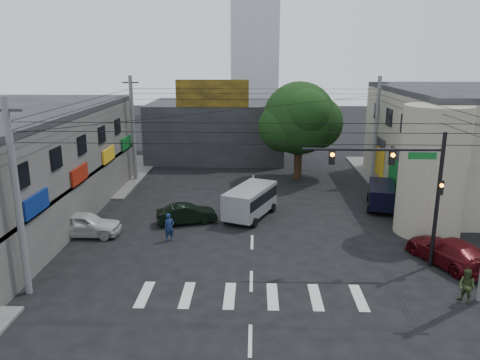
{
  "coord_description": "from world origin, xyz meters",
  "views": [
    {
      "loc": [
        0.12,
        -24.14,
        10.88
      ],
      "look_at": [
        -0.79,
        4.0,
        3.32
      ],
      "focal_mm": 35.0,
      "sensor_mm": 36.0,
      "label": 1
    }
  ],
  "objects_px": {
    "white_compact": "(84,224)",
    "maroon_sedan": "(448,251)",
    "utility_pole_far_right": "(376,131)",
    "navy_van": "(381,196)",
    "utility_pole_near_left": "(17,200)",
    "pedestrian_olive": "(467,286)",
    "street_tree": "(299,119)",
    "utility_pole_far_left": "(133,129)",
    "silver_minivan": "(250,203)",
    "traffic_officer": "(169,227)",
    "traffic_gantry": "(407,178)",
    "dark_sedan": "(187,214)"
  },
  "relations": [
    {
      "from": "traffic_officer",
      "to": "dark_sedan",
      "type": "bearing_deg",
      "value": 45.99
    },
    {
      "from": "street_tree",
      "to": "silver_minivan",
      "type": "bearing_deg",
      "value": -111.56
    },
    {
      "from": "utility_pole_far_left",
      "to": "traffic_officer",
      "type": "relative_size",
      "value": 5.34
    },
    {
      "from": "dark_sedan",
      "to": "maroon_sedan",
      "type": "relative_size",
      "value": 0.76
    },
    {
      "from": "street_tree",
      "to": "white_compact",
      "type": "xyz_separation_m",
      "value": [
        -14.39,
        -14.27,
        -4.71
      ]
    },
    {
      "from": "utility_pole_far_left",
      "to": "navy_van",
      "type": "distance_m",
      "value": 21.44
    },
    {
      "from": "utility_pole_far_right",
      "to": "silver_minivan",
      "type": "xyz_separation_m",
      "value": [
        -10.66,
        -9.53,
        -3.54
      ]
    },
    {
      "from": "navy_van",
      "to": "traffic_officer",
      "type": "distance_m",
      "value": 15.85
    },
    {
      "from": "silver_minivan",
      "to": "pedestrian_olive",
      "type": "height_order",
      "value": "silver_minivan"
    },
    {
      "from": "traffic_gantry",
      "to": "silver_minivan",
      "type": "relative_size",
      "value": 1.35
    },
    {
      "from": "dark_sedan",
      "to": "utility_pole_far_right",
      "type": "bearing_deg",
      "value": -70.37
    },
    {
      "from": "utility_pole_near_left",
      "to": "utility_pole_far_right",
      "type": "distance_m",
      "value": 29.35
    },
    {
      "from": "street_tree",
      "to": "maroon_sedan",
      "type": "distance_m",
      "value": 19.44
    },
    {
      "from": "street_tree",
      "to": "traffic_gantry",
      "type": "distance_m",
      "value": 18.42
    },
    {
      "from": "white_compact",
      "to": "silver_minivan",
      "type": "height_order",
      "value": "silver_minivan"
    },
    {
      "from": "street_tree",
      "to": "traffic_gantry",
      "type": "height_order",
      "value": "street_tree"
    },
    {
      "from": "utility_pole_near_left",
      "to": "pedestrian_olive",
      "type": "relative_size",
      "value": 5.65
    },
    {
      "from": "dark_sedan",
      "to": "utility_pole_far_left",
      "type": "bearing_deg",
      "value": 13.0
    },
    {
      "from": "traffic_gantry",
      "to": "pedestrian_olive",
      "type": "relative_size",
      "value": 4.42
    },
    {
      "from": "silver_minivan",
      "to": "traffic_officer",
      "type": "distance_m",
      "value": 6.52
    },
    {
      "from": "navy_van",
      "to": "pedestrian_olive",
      "type": "distance_m",
      "value": 13.62
    },
    {
      "from": "utility_pole_far_left",
      "to": "traffic_officer",
      "type": "distance_m",
      "value": 15.43
    },
    {
      "from": "utility_pole_far_left",
      "to": "white_compact",
      "type": "bearing_deg",
      "value": -89.53
    },
    {
      "from": "traffic_officer",
      "to": "maroon_sedan",
      "type": "bearing_deg",
      "value": -43.06
    },
    {
      "from": "navy_van",
      "to": "traffic_officer",
      "type": "height_order",
      "value": "navy_van"
    },
    {
      "from": "street_tree",
      "to": "pedestrian_olive",
      "type": "xyz_separation_m",
      "value": [
        5.7,
        -21.79,
        -4.66
      ]
    },
    {
      "from": "silver_minivan",
      "to": "street_tree",
      "type": "bearing_deg",
      "value": 1.33
    },
    {
      "from": "utility_pole_near_left",
      "to": "silver_minivan",
      "type": "bearing_deg",
      "value": 46.69
    },
    {
      "from": "street_tree",
      "to": "utility_pole_far_left",
      "type": "height_order",
      "value": "utility_pole_far_left"
    },
    {
      "from": "white_compact",
      "to": "maroon_sedan",
      "type": "distance_m",
      "value": 21.17
    },
    {
      "from": "silver_minivan",
      "to": "utility_pole_far_right",
      "type": "bearing_deg",
      "value": -25.31
    },
    {
      "from": "dark_sedan",
      "to": "navy_van",
      "type": "height_order",
      "value": "navy_van"
    },
    {
      "from": "street_tree",
      "to": "dark_sedan",
      "type": "relative_size",
      "value": 2.08
    },
    {
      "from": "utility_pole_far_left",
      "to": "pedestrian_olive",
      "type": "distance_m",
      "value": 29.24
    },
    {
      "from": "street_tree",
      "to": "dark_sedan",
      "type": "bearing_deg",
      "value": -125.26
    },
    {
      "from": "maroon_sedan",
      "to": "traffic_officer",
      "type": "xyz_separation_m",
      "value": [
        -15.48,
        2.79,
        0.12
      ]
    },
    {
      "from": "traffic_gantry",
      "to": "utility_pole_far_right",
      "type": "relative_size",
      "value": 0.78
    },
    {
      "from": "utility_pole_far_right",
      "to": "street_tree",
      "type": "bearing_deg",
      "value": 171.25
    },
    {
      "from": "street_tree",
      "to": "utility_pole_far_right",
      "type": "distance_m",
      "value": 6.63
    },
    {
      "from": "dark_sedan",
      "to": "utility_pole_near_left",
      "type": "bearing_deg",
      "value": 131.15
    },
    {
      "from": "traffic_gantry",
      "to": "silver_minivan",
      "type": "height_order",
      "value": "traffic_gantry"
    },
    {
      "from": "traffic_gantry",
      "to": "utility_pole_near_left",
      "type": "bearing_deg",
      "value": -169.2
    },
    {
      "from": "utility_pole_far_left",
      "to": "maroon_sedan",
      "type": "xyz_separation_m",
      "value": [
        21.0,
        -16.7,
        -3.86
      ]
    },
    {
      "from": "utility_pole_near_left",
      "to": "dark_sedan",
      "type": "xyz_separation_m",
      "value": [
        6.13,
        9.66,
        -3.95
      ]
    },
    {
      "from": "utility_pole_far_right",
      "to": "maroon_sedan",
      "type": "xyz_separation_m",
      "value": [
        0.0,
        -16.7,
        -3.86
      ]
    },
    {
      "from": "white_compact",
      "to": "silver_minivan",
      "type": "distance_m",
      "value": 10.9
    },
    {
      "from": "pedestrian_olive",
      "to": "dark_sedan",
      "type": "bearing_deg",
      "value": -159.04
    },
    {
      "from": "utility_pole_far_right",
      "to": "navy_van",
      "type": "relative_size",
      "value": 1.97
    },
    {
      "from": "navy_van",
      "to": "pedestrian_olive",
      "type": "bearing_deg",
      "value": -166.11
    },
    {
      "from": "traffic_gantry",
      "to": "dark_sedan",
      "type": "bearing_deg",
      "value": 153.21
    }
  ]
}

